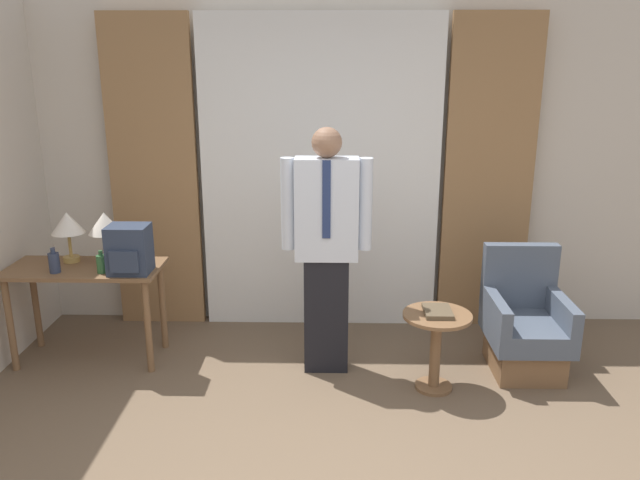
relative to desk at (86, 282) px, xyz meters
name	(u,v)px	position (x,y,z in m)	size (l,w,h in m)	color
wall_back	(321,167)	(1.74, 0.86, 0.73)	(10.00, 0.06, 2.70)	beige
curtain_sheer_center	(320,177)	(1.74, 0.73, 0.67)	(1.96, 0.06, 2.58)	white
curtain_drape_left	(154,176)	(0.36, 0.73, 0.67)	(0.72, 0.06, 2.58)	#997047
curtain_drape_right	(488,177)	(3.11, 0.73, 0.67)	(0.72, 0.06, 2.58)	#997047
desk	(86,282)	(0.00, 0.00, 0.00)	(1.13, 0.53, 0.74)	brown
table_lamp_left	(68,225)	(-0.14, 0.12, 0.41)	(0.24, 0.24, 0.38)	tan
table_lamp_right	(105,225)	(0.14, 0.12, 0.41)	(0.24, 0.24, 0.38)	tan
bottle_near_edge	(54,262)	(-0.16, -0.13, 0.20)	(0.08, 0.08, 0.19)	#2D3851
bottle_by_lamp	(102,264)	(0.18, -0.13, 0.19)	(0.07, 0.07, 0.17)	#336638
backpack	(129,250)	(0.39, -0.12, 0.29)	(0.29, 0.26, 0.35)	#2D384C
person	(326,243)	(1.80, -0.12, 0.35)	(0.63, 0.21, 1.79)	black
armchair	(524,328)	(3.26, -0.09, -0.30)	(0.55, 0.64, 0.90)	brown
side_table	(436,338)	(2.55, -0.41, -0.24)	(0.47, 0.47, 0.56)	brown
book	(438,311)	(2.56, -0.40, -0.05)	(0.19, 0.24, 0.03)	brown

